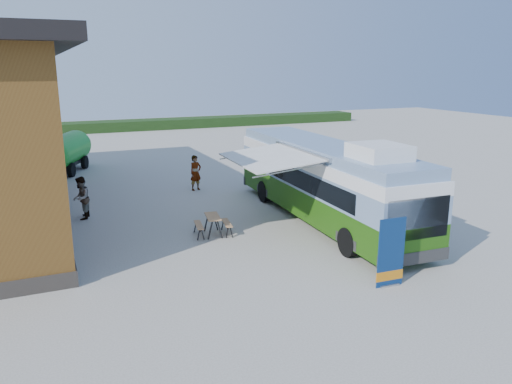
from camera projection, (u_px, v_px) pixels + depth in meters
name	position (u px, v px, depth m)	size (l,w,h in m)	color
ground	(274.00, 255.00, 17.34)	(100.00, 100.00, 0.00)	#BCB7AD
hedge	(189.00, 123.00, 54.09)	(40.00, 3.00, 1.00)	#264419
bus	(323.00, 179.00, 20.84)	(3.19, 12.49, 3.80)	#386C12
awning	(274.00, 162.00, 19.36)	(3.06, 4.70, 0.54)	white
banner	(391.00, 259.00, 14.65)	(0.92, 0.21, 2.12)	navy
picnic_table	(213.00, 221.00, 19.27)	(1.53, 1.41, 0.77)	tan
person_a	(196.00, 173.00, 26.27)	(0.68, 0.45, 1.87)	#999999
person_b	(81.00, 198.00, 21.23)	(0.90, 0.70, 1.84)	#999999
slurry_tanker	(65.00, 151.00, 30.56)	(3.50, 6.01, 2.36)	green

